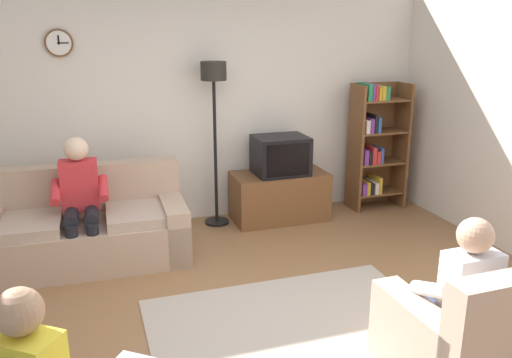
{
  "coord_description": "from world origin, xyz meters",
  "views": [
    {
      "loc": [
        -1.16,
        -3.24,
        2.22
      ],
      "look_at": [
        0.18,
        0.83,
        0.96
      ],
      "focal_mm": 36.76,
      "sensor_mm": 36.0,
      "label": 1
    }
  ],
  "objects_px": {
    "tv_stand": "(279,196)",
    "tv": "(281,155)",
    "armchair_near_bookshelf": "(462,340)",
    "couch": "(86,231)",
    "bookshelf": "(374,144)",
    "person_on_couch": "(80,197)",
    "floor_lamp": "(214,99)",
    "person_in_right_armchair": "(458,290)"
  },
  "relations": [
    {
      "from": "tv_stand",
      "to": "tv",
      "type": "bearing_deg",
      "value": -90.0
    },
    {
      "from": "tv_stand",
      "to": "tv",
      "type": "xyz_separation_m",
      "value": [
        0.0,
        -0.02,
        0.5
      ]
    },
    {
      "from": "tv_stand",
      "to": "armchair_near_bookshelf",
      "type": "xyz_separation_m",
      "value": [
        0.07,
        -3.13,
        0.01
      ]
    },
    {
      "from": "couch",
      "to": "tv_stand",
      "type": "bearing_deg",
      "value": 12.89
    },
    {
      "from": "tv",
      "to": "bookshelf",
      "type": "height_order",
      "value": "bookshelf"
    },
    {
      "from": "couch",
      "to": "person_on_couch",
      "type": "relative_size",
      "value": 1.55
    },
    {
      "from": "tv",
      "to": "floor_lamp",
      "type": "xyz_separation_m",
      "value": [
        -0.74,
        0.12,
        0.66
      ]
    },
    {
      "from": "couch",
      "to": "tv_stand",
      "type": "distance_m",
      "value": 2.24
    },
    {
      "from": "couch",
      "to": "tv_stand",
      "type": "height_order",
      "value": "couch"
    },
    {
      "from": "floor_lamp",
      "to": "armchair_near_bookshelf",
      "type": "relative_size",
      "value": 2.06
    },
    {
      "from": "tv",
      "to": "person_in_right_armchair",
      "type": "relative_size",
      "value": 0.54
    },
    {
      "from": "armchair_near_bookshelf",
      "to": "tv_stand",
      "type": "bearing_deg",
      "value": 91.29
    },
    {
      "from": "tv",
      "to": "person_in_right_armchair",
      "type": "distance_m",
      "value": 3.03
    },
    {
      "from": "bookshelf",
      "to": "person_in_right_armchair",
      "type": "relative_size",
      "value": 1.4
    },
    {
      "from": "couch",
      "to": "tv",
      "type": "distance_m",
      "value": 2.29
    },
    {
      "from": "person_on_couch",
      "to": "person_in_right_armchair",
      "type": "height_order",
      "value": "person_on_couch"
    },
    {
      "from": "couch",
      "to": "person_in_right_armchair",
      "type": "xyz_separation_m",
      "value": [
        2.25,
        -2.54,
        0.29
      ]
    },
    {
      "from": "tv",
      "to": "armchair_near_bookshelf",
      "type": "height_order",
      "value": "tv"
    },
    {
      "from": "floor_lamp",
      "to": "person_on_couch",
      "type": "bearing_deg",
      "value": -154.17
    },
    {
      "from": "couch",
      "to": "tv_stand",
      "type": "xyz_separation_m",
      "value": [
        2.19,
        0.5,
        -0.03
      ]
    },
    {
      "from": "floor_lamp",
      "to": "armchair_near_bookshelf",
      "type": "xyz_separation_m",
      "value": [
        0.81,
        -3.23,
        -1.16
      ]
    },
    {
      "from": "armchair_near_bookshelf",
      "to": "person_in_right_armchair",
      "type": "distance_m",
      "value": 0.33
    },
    {
      "from": "tv_stand",
      "to": "bookshelf",
      "type": "distance_m",
      "value": 1.38
    },
    {
      "from": "bookshelf",
      "to": "person_on_couch",
      "type": "height_order",
      "value": "bookshelf"
    },
    {
      "from": "couch",
      "to": "bookshelf",
      "type": "bearing_deg",
      "value": 9.36
    },
    {
      "from": "armchair_near_bookshelf",
      "to": "person_on_couch",
      "type": "height_order",
      "value": "person_on_couch"
    },
    {
      "from": "bookshelf",
      "to": "couch",
      "type": "bearing_deg",
      "value": -170.64
    },
    {
      "from": "tv_stand",
      "to": "armchair_near_bookshelf",
      "type": "bearing_deg",
      "value": -88.71
    },
    {
      "from": "bookshelf",
      "to": "armchair_near_bookshelf",
      "type": "height_order",
      "value": "bookshelf"
    },
    {
      "from": "bookshelf",
      "to": "person_on_couch",
      "type": "xyz_separation_m",
      "value": [
        -3.48,
        -0.68,
        -0.12
      ]
    },
    {
      "from": "floor_lamp",
      "to": "person_in_right_armchair",
      "type": "bearing_deg",
      "value": -75.58
    },
    {
      "from": "tv",
      "to": "person_in_right_armchair",
      "type": "xyz_separation_m",
      "value": [
        0.07,
        -3.02,
        -0.18
      ]
    },
    {
      "from": "floor_lamp",
      "to": "armchair_near_bookshelf",
      "type": "bearing_deg",
      "value": -75.93
    },
    {
      "from": "couch",
      "to": "floor_lamp",
      "type": "bearing_deg",
      "value": 22.51
    },
    {
      "from": "tv",
      "to": "floor_lamp",
      "type": "distance_m",
      "value": 1.0
    },
    {
      "from": "tv",
      "to": "bookshelf",
      "type": "bearing_deg",
      "value": 4.22
    },
    {
      "from": "tv",
      "to": "bookshelf",
      "type": "relative_size",
      "value": 0.38
    },
    {
      "from": "floor_lamp",
      "to": "armchair_near_bookshelf",
      "type": "distance_m",
      "value": 3.53
    },
    {
      "from": "bookshelf",
      "to": "floor_lamp",
      "type": "relative_size",
      "value": 0.85
    },
    {
      "from": "tv",
      "to": "floor_lamp",
      "type": "bearing_deg",
      "value": 170.52
    },
    {
      "from": "floor_lamp",
      "to": "person_on_couch",
      "type": "distance_m",
      "value": 1.79
    },
    {
      "from": "couch",
      "to": "person_in_right_armchair",
      "type": "bearing_deg",
      "value": -48.46
    }
  ]
}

